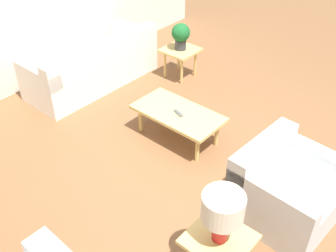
# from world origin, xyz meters

# --- Properties ---
(ground_plane) EXTENTS (14.00, 14.00, 0.00)m
(ground_plane) POSITION_xyz_m (0.00, 0.00, 0.00)
(ground_plane) COLOR brown
(sofa) EXTENTS (0.82, 2.04, 0.76)m
(sofa) POSITION_xyz_m (2.30, -0.55, 0.29)
(sofa) COLOR white
(sofa) RESTS_ON ground_plane
(armchair) EXTENTS (0.94, 0.97, 0.74)m
(armchair) POSITION_xyz_m (-1.09, -0.08, 0.30)
(armchair) COLOR silver
(armchair) RESTS_ON ground_plane
(coffee_table) EXTENTS (1.11, 0.59, 0.39)m
(coffee_table) POSITION_xyz_m (0.48, -0.33, 0.35)
(coffee_table) COLOR tan
(coffee_table) RESTS_ON ground_plane
(side_table_plant) EXTENTS (0.50, 0.50, 0.47)m
(side_table_plant) POSITION_xyz_m (1.48, -1.59, 0.40)
(side_table_plant) COLOR tan
(side_table_plant) RESTS_ON ground_plane
(side_table_lamp) EXTENTS (0.50, 0.50, 0.47)m
(side_table_lamp) POSITION_xyz_m (-1.00, 0.94, 0.40)
(side_table_lamp) COLOR tan
(side_table_lamp) RESTS_ON ground_plane
(potted_plant) EXTENTS (0.28, 0.28, 0.41)m
(potted_plant) POSITION_xyz_m (1.48, -1.59, 0.70)
(potted_plant) COLOR #333338
(potted_plant) RESTS_ON side_table_plant
(table_lamp) EXTENTS (0.33, 0.33, 0.48)m
(table_lamp) POSITION_xyz_m (-1.00, 0.94, 0.80)
(table_lamp) COLOR red
(table_lamp) RESTS_ON side_table_lamp
(remote_control) EXTENTS (0.16, 0.09, 0.02)m
(remote_control) POSITION_xyz_m (0.45, -0.30, 0.40)
(remote_control) COLOR #4C4C51
(remote_control) RESTS_ON coffee_table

